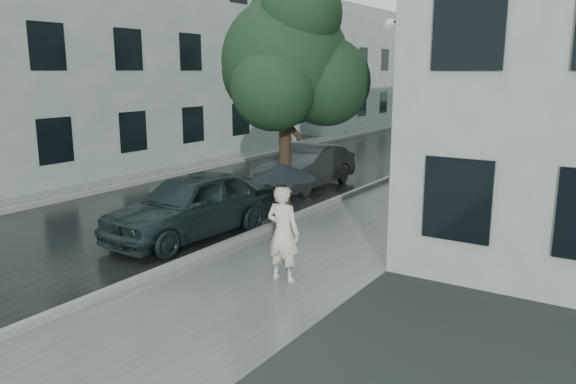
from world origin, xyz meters
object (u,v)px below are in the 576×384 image
Objects in this scene: street_tree at (288,60)px; pedestrian at (283,233)px; car_far at (307,166)px; lamp_post at (399,93)px; car_near at (192,205)px.

pedestrian is at bearing -58.61° from street_tree.
street_tree reaches higher than car_far.
street_tree is 5.80m from car_far.
lamp_post is at bearing 86.22° from street_tree.
car_near reaches higher than car_far.
pedestrian is 3.58m from car_near.
pedestrian is 9.86m from lamp_post.
street_tree reaches higher than car_near.
street_tree is at bearing -90.72° from lamp_post.
car_near is (-1.75, -8.25, -2.36)m from lamp_post.
car_far is (-0.63, 6.36, -0.05)m from car_near.
pedestrian reaches higher than car_far.
street_tree reaches higher than pedestrian.
lamp_post reaches higher than pedestrian.
car_near is (-3.36, 1.23, -0.15)m from pedestrian.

